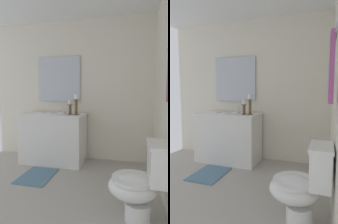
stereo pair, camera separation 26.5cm
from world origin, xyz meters
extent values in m
cube|color=#B2ADA3|center=(0.00, 0.00, -0.01)|extent=(2.82, 2.92, 0.02)
cube|color=silver|center=(-1.41, 0.00, 1.23)|extent=(0.04, 2.92, 2.45)
cube|color=white|center=(-1.09, -0.20, 0.40)|extent=(0.55, 1.05, 0.81)
cube|color=white|center=(-1.09, -0.20, 0.82)|extent=(0.58, 1.08, 0.03)
sphere|color=black|center=(-1.19, -0.74, 0.44)|extent=(0.02, 0.02, 0.02)
sphere|color=black|center=(-0.99, -0.74, 0.44)|extent=(0.02, 0.02, 0.02)
ellipsoid|color=white|center=(-1.09, -0.20, 0.79)|extent=(0.38, 0.30, 0.11)
torus|color=white|center=(-1.09, -0.20, 0.84)|extent=(0.40, 0.40, 0.02)
cylinder|color=silver|center=(-1.09, -0.01, 0.91)|extent=(0.02, 0.02, 0.14)
cube|color=silver|center=(-1.37, -0.20, 1.43)|extent=(0.02, 0.78, 0.79)
cylinder|color=brown|center=(-1.02, 0.22, 0.84)|extent=(0.09, 0.09, 0.01)
cylinder|color=brown|center=(-1.02, 0.22, 0.95)|extent=(0.04, 0.04, 0.23)
cylinder|color=brown|center=(-1.02, 0.22, 1.08)|extent=(0.08, 0.08, 0.01)
cylinder|color=white|center=(-1.02, 0.22, 1.12)|extent=(0.06, 0.06, 0.08)
cylinder|color=brown|center=(-1.01, 0.12, 0.84)|extent=(0.09, 0.09, 0.01)
cylinder|color=brown|center=(-1.01, 0.12, 0.91)|extent=(0.04, 0.04, 0.15)
cylinder|color=brown|center=(-1.01, 0.12, 1.00)|extent=(0.08, 0.08, 0.01)
cylinder|color=white|center=(-1.01, 0.12, 1.04)|extent=(0.06, 0.06, 0.07)
cylinder|color=white|center=(0.19, 1.16, 0.09)|extent=(0.24, 0.24, 0.18)
ellipsoid|color=white|center=(0.19, 1.11, 0.32)|extent=(0.38, 0.46, 0.24)
cylinder|color=white|center=(0.19, 1.11, 0.40)|extent=(0.39, 0.39, 0.03)
cube|color=white|center=(0.19, 1.33, 0.56)|extent=(0.36, 0.17, 0.32)
cube|color=white|center=(0.19, 1.33, 0.73)|extent=(0.38, 0.19, 0.03)
cylinder|color=silver|center=(0.33, 1.40, 1.59)|extent=(0.74, 0.02, 0.02)
cube|color=#A54C8C|center=(0.33, 1.38, 1.36)|extent=(0.28, 0.03, 0.50)
cube|color=slate|center=(-0.46, -0.20, 0.01)|extent=(0.60, 0.44, 0.02)
camera|label=1|loc=(1.97, 1.08, 1.19)|focal=31.26mm
camera|label=2|loc=(1.90, 1.34, 1.19)|focal=31.26mm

